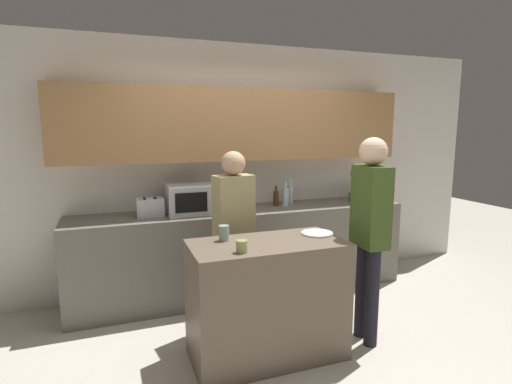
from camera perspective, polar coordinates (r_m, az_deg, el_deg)
ground_plane at (r=3.41m, az=6.39°, el=-22.70°), size 14.00×14.00×0.00m
back_wall at (r=4.45m, az=-2.84°, el=5.84°), size 6.40×0.40×2.70m
back_counter at (r=4.39m, az=-1.67°, el=-8.47°), size 3.60×0.62×0.93m
kitchen_island at (r=3.24m, az=1.57°, el=-15.10°), size 1.19×0.60×0.93m
microwave at (r=4.10m, az=-9.04°, el=-0.98°), size 0.52×0.39×0.30m
toaster at (r=4.05m, az=-14.88°, el=-2.15°), size 0.26×0.16×0.18m
potted_plant at (r=4.84m, az=14.00°, el=0.99°), size 0.14×0.14×0.39m
bottle_0 at (r=4.45m, az=2.87°, el=-0.89°), size 0.06×0.06×0.23m
bottle_1 at (r=4.46m, az=4.26°, el=-0.66°), size 0.08×0.08×0.27m
bottle_2 at (r=4.56m, az=4.90°, el=-0.35°), size 0.07×0.07×0.29m
plate_on_island at (r=3.33m, az=8.72°, el=-5.84°), size 0.26×0.26×0.01m
cup_0 at (r=2.82m, az=-2.05°, el=-7.77°), size 0.08×0.08×0.09m
cup_1 at (r=3.11m, az=-4.61°, el=-5.86°), size 0.08×0.08×0.12m
person_left at (r=3.40m, az=15.98°, el=-4.19°), size 0.23×0.36×1.72m
person_center at (r=3.55m, az=-3.19°, el=-4.70°), size 0.37×0.24×1.60m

